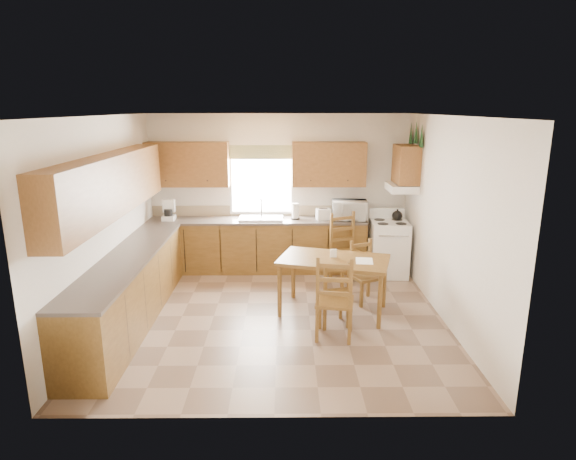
{
  "coord_description": "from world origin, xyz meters",
  "views": [
    {
      "loc": [
        0.1,
        -6.15,
        2.81
      ],
      "look_at": [
        0.15,
        0.3,
        1.15
      ],
      "focal_mm": 30.0,
      "sensor_mm": 36.0,
      "label": 1
    }
  ],
  "objects_px": {
    "microwave": "(350,210)",
    "chair_near_right": "(335,296)",
    "chair_near_left": "(333,292)",
    "dining_table": "(333,285)",
    "chair_far_right": "(348,249)",
    "chair_far_left": "(366,273)",
    "stove": "(389,249)"
  },
  "relations": [
    {
      "from": "microwave",
      "to": "chair_near_right",
      "type": "height_order",
      "value": "microwave"
    },
    {
      "from": "stove",
      "to": "chair_near_left",
      "type": "distance_m",
      "value": 2.26
    },
    {
      "from": "stove",
      "to": "chair_far_right",
      "type": "xyz_separation_m",
      "value": [
        -0.75,
        -0.35,
        0.11
      ]
    },
    {
      "from": "microwave",
      "to": "chair_far_left",
      "type": "height_order",
      "value": "microwave"
    },
    {
      "from": "dining_table",
      "to": "stove",
      "type": "bearing_deg",
      "value": 70.89
    },
    {
      "from": "microwave",
      "to": "chair_far_right",
      "type": "distance_m",
      "value": 0.79
    },
    {
      "from": "stove",
      "to": "chair_far_left",
      "type": "height_order",
      "value": "stove"
    },
    {
      "from": "dining_table",
      "to": "chair_far_right",
      "type": "distance_m",
      "value": 1.27
    },
    {
      "from": "chair_far_left",
      "to": "chair_near_left",
      "type": "bearing_deg",
      "value": -150.44
    },
    {
      "from": "chair_near_left",
      "to": "chair_near_right",
      "type": "height_order",
      "value": "chair_near_right"
    },
    {
      "from": "dining_table",
      "to": "chair_near_left",
      "type": "bearing_deg",
      "value": -79.68
    },
    {
      "from": "stove",
      "to": "chair_far_right",
      "type": "relative_size",
      "value": 0.81
    },
    {
      "from": "stove",
      "to": "chair_near_right",
      "type": "distance_m",
      "value": 2.59
    },
    {
      "from": "chair_near_right",
      "to": "stove",
      "type": "bearing_deg",
      "value": -106.63
    },
    {
      "from": "chair_near_left",
      "to": "chair_near_right",
      "type": "distance_m",
      "value": 0.37
    },
    {
      "from": "dining_table",
      "to": "chair_near_right",
      "type": "distance_m",
      "value": 0.78
    },
    {
      "from": "microwave",
      "to": "dining_table",
      "type": "relative_size",
      "value": 0.37
    },
    {
      "from": "chair_near_left",
      "to": "chair_far_right",
      "type": "bearing_deg",
      "value": -116.08
    },
    {
      "from": "chair_near_left",
      "to": "chair_far_right",
      "type": "xyz_separation_m",
      "value": [
        0.4,
        1.61,
        0.11
      ]
    },
    {
      "from": "dining_table",
      "to": "chair_far_right",
      "type": "bearing_deg",
      "value": 89.84
    },
    {
      "from": "chair_near_left",
      "to": "chair_far_left",
      "type": "relative_size",
      "value": 0.99
    },
    {
      "from": "stove",
      "to": "chair_near_left",
      "type": "height_order",
      "value": "stove"
    },
    {
      "from": "microwave",
      "to": "dining_table",
      "type": "height_order",
      "value": "microwave"
    },
    {
      "from": "stove",
      "to": "chair_near_left",
      "type": "relative_size",
      "value": 1.02
    },
    {
      "from": "microwave",
      "to": "chair_far_left",
      "type": "bearing_deg",
      "value": -84.85
    },
    {
      "from": "chair_far_right",
      "to": "microwave",
      "type": "bearing_deg",
      "value": 57.93
    },
    {
      "from": "chair_far_right",
      "to": "stove",
      "type": "bearing_deg",
      "value": 1.55
    },
    {
      "from": "chair_near_left",
      "to": "chair_far_left",
      "type": "height_order",
      "value": "chair_far_left"
    },
    {
      "from": "microwave",
      "to": "chair_near_left",
      "type": "xyz_separation_m",
      "value": [
        -0.49,
        -2.2,
        -0.64
      ]
    },
    {
      "from": "chair_near_left",
      "to": "chair_near_right",
      "type": "relative_size",
      "value": 0.83
    },
    {
      "from": "chair_near_right",
      "to": "chair_far_right",
      "type": "bearing_deg",
      "value": -91.87
    },
    {
      "from": "stove",
      "to": "dining_table",
      "type": "xyz_separation_m",
      "value": [
        -1.1,
        -1.55,
        -0.06
      ]
    }
  ]
}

